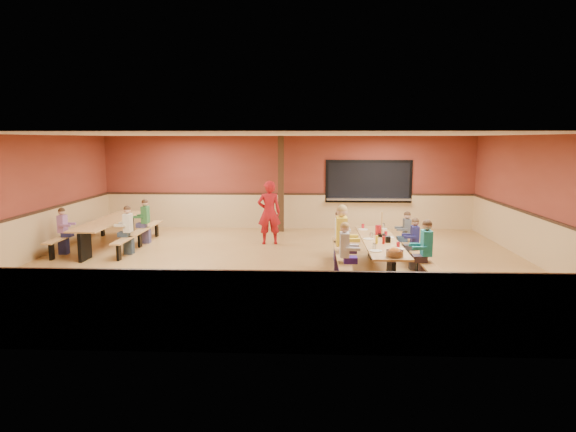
{
  "coord_description": "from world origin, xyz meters",
  "views": [
    {
      "loc": [
        0.69,
        -11.62,
        2.9
      ],
      "look_at": [
        0.2,
        0.0,
        1.15
      ],
      "focal_mm": 32.0,
      "sensor_mm": 36.0,
      "label": 1
    }
  ],
  "objects": [
    {
      "name": "napkin_dispenser",
      "position": [
        2.35,
        -0.93,
        0.8
      ],
      "size": [
        0.1,
        0.14,
        0.13
      ],
      "primitive_type": "cube",
      "color": "black",
      "rests_on": "cafeteria_table_main"
    },
    {
      "name": "seated_child_tan_sec",
      "position": [
        -3.89,
        0.98,
        0.61
      ],
      "size": [
        0.37,
        0.31,
        1.22
      ],
      "primitive_type": null,
      "color": "beige",
      "rests_on": "ground"
    },
    {
      "name": "punch_pitcher",
      "position": [
        2.27,
        -0.09,
        0.85
      ],
      "size": [
        0.16,
        0.16,
        0.22
      ],
      "primitive_type": "cylinder",
      "color": "red",
      "rests_on": "cafeteria_table_main"
    },
    {
      "name": "ground",
      "position": [
        0.0,
        0.0,
        0.0
      ],
      "size": [
        12.0,
        12.0,
        0.0
      ],
      "primitive_type": "plane",
      "color": "olive",
      "rests_on": "ground"
    },
    {
      "name": "condiment_mustard",
      "position": [
        2.1,
        -1.07,
        0.82
      ],
      "size": [
        0.06,
        0.06,
        0.17
      ],
      "primitive_type": "cylinder",
      "color": "yellow",
      "rests_on": "cafeteria_table_main"
    },
    {
      "name": "cafeteria_table_main",
      "position": [
        2.22,
        -0.71,
        0.53
      ],
      "size": [
        1.91,
        3.7,
        0.74
      ],
      "color": "tan",
      "rests_on": "ground"
    },
    {
      "name": "seated_child_navy_right",
      "position": [
        3.05,
        -0.29,
        0.58
      ],
      "size": [
        0.34,
        0.28,
        1.15
      ],
      "primitive_type": null,
      "color": "navy",
      "rests_on": "ground"
    },
    {
      "name": "seated_adult_yellow",
      "position": [
        1.4,
        -0.62,
        0.73
      ],
      "size": [
        0.49,
        0.4,
        1.47
      ],
      "primitive_type": null,
      "color": "yellow",
      "rests_on": "ground"
    },
    {
      "name": "condiment_ketchup",
      "position": [
        2.24,
        -1.1,
        0.82
      ],
      "size": [
        0.06,
        0.06,
        0.17
      ],
      "primitive_type": "cylinder",
      "color": "#B2140F",
      "rests_on": "cafeteria_table_main"
    },
    {
      "name": "seated_child_white_left",
      "position": [
        1.4,
        -1.58,
        0.62
      ],
      "size": [
        0.39,
        0.32,
        1.25
      ],
      "primitive_type": null,
      "color": "silver",
      "rests_on": "ground"
    },
    {
      "name": "cafeteria_table_second",
      "position": [
        -4.72,
        1.83,
        0.53
      ],
      "size": [
        1.91,
        3.7,
        0.74
      ],
      "color": "tan",
      "rests_on": "ground"
    },
    {
      "name": "table_paddle",
      "position": [
        2.31,
        -0.29,
        0.88
      ],
      "size": [
        0.16,
        0.16,
        0.56
      ],
      "color": "black",
      "rests_on": "cafeteria_table_main"
    },
    {
      "name": "structural_post",
      "position": [
        -0.2,
        4.4,
        1.5
      ],
      "size": [
        0.18,
        0.18,
        3.0
      ],
      "primitive_type": "cube",
      "color": "#311E10",
      "rests_on": "ground"
    },
    {
      "name": "place_settings",
      "position": [
        2.22,
        -0.71,
        0.8
      ],
      "size": [
        0.65,
        3.3,
        0.11
      ],
      "primitive_type": null,
      "color": "beige",
      "rests_on": "cafeteria_table_main"
    },
    {
      "name": "seated_child_green_sec",
      "position": [
        -3.89,
        2.38,
        0.61
      ],
      "size": [
        0.38,
        0.31,
        1.22
      ],
      "primitive_type": null,
      "color": "#2F723A",
      "rests_on": "ground"
    },
    {
      "name": "chip_bowl",
      "position": [
        2.28,
        -2.26,
        0.81
      ],
      "size": [
        0.32,
        0.32,
        0.15
      ],
      "primitive_type": null,
      "color": "orange",
      "rests_on": "cafeteria_table_main"
    },
    {
      "name": "seated_child_teal_right",
      "position": [
        3.05,
        -1.42,
        0.64
      ],
      "size": [
        0.41,
        0.33,
        1.29
      ],
      "primitive_type": null,
      "color": "teal",
      "rests_on": "ground"
    },
    {
      "name": "seated_child_char_right",
      "position": [
        3.05,
        0.66,
        0.58
      ],
      "size": [
        0.35,
        0.28,
        1.16
      ],
      "primitive_type": null,
      "color": "#464B4F",
      "rests_on": "ground"
    },
    {
      "name": "seated_child_purple_sec",
      "position": [
        -5.54,
        0.9,
        0.59
      ],
      "size": [
        0.35,
        0.29,
        1.17
      ],
      "primitive_type": null,
      "color": "#98639B",
      "rests_on": "ground"
    },
    {
      "name": "seated_child_grey_left",
      "position": [
        1.4,
        0.51,
        0.59
      ],
      "size": [
        0.36,
        0.29,
        1.19
      ],
      "primitive_type": null,
      "color": "white",
      "rests_on": "ground"
    },
    {
      "name": "standing_woman",
      "position": [
        -0.42,
        2.4,
        0.89
      ],
      "size": [
        0.71,
        0.53,
        1.77
      ],
      "primitive_type": "imported",
      "rotation": [
        0.0,
        0.0,
        3.32
      ],
      "color": "#A41218",
      "rests_on": "ground"
    },
    {
      "name": "kitchen_pass_through",
      "position": [
        2.6,
        4.96,
        1.49
      ],
      "size": [
        2.78,
        0.28,
        1.38
      ],
      "color": "black",
      "rests_on": "ground"
    },
    {
      "name": "room_envelope",
      "position": [
        0.0,
        0.0,
        0.69
      ],
      "size": [
        12.04,
        10.04,
        3.02
      ],
      "color": "maroon",
      "rests_on": "ground"
    }
  ]
}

